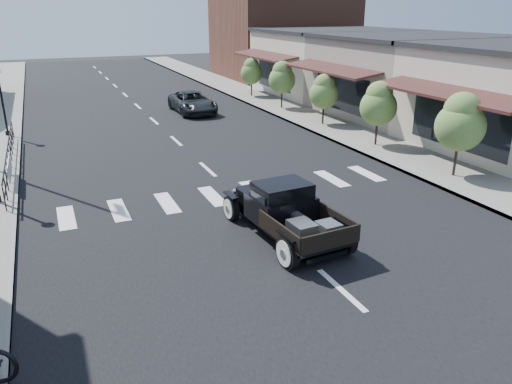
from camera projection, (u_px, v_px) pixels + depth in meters
name	position (u px, v px, depth m)	size (l,w,h in m)	color
ground	(284.00, 239.00, 14.18)	(120.00, 120.00, 0.00)	black
road	(162.00, 128.00, 27.10)	(14.00, 80.00, 0.02)	black
road_markings	(187.00, 151.00, 22.79)	(12.00, 60.00, 0.06)	silver
sidewalk_right	(300.00, 115.00, 30.22)	(3.00, 80.00, 0.15)	gray
storefront_mid	(412.00, 77.00, 30.14)	(10.00, 9.00, 4.50)	gray
storefront_far	(334.00, 63.00, 37.90)	(10.00, 9.00, 4.50)	beige
far_building_right	(282.00, 38.00, 46.26)	(11.00, 10.00, 7.00)	brown
railing	(9.00, 155.00, 19.87)	(0.08, 10.00, 1.00)	black
banner	(11.00, 174.00, 18.24)	(0.04, 2.20, 0.60)	silver
lamp_post_c	(2.00, 101.00, 24.50)	(0.36, 0.36, 3.45)	black
small_tree_a	(459.00, 136.00, 18.56)	(1.83, 1.83, 3.05)	#557536
small_tree_b	(378.00, 115.00, 22.88)	(1.69, 1.69, 2.82)	#557536
small_tree_c	(324.00, 100.00, 27.11)	(1.56, 1.56, 2.60)	#557536
small_tree_d	(282.00, 85.00, 31.53)	(1.69, 1.69, 2.81)	#557536
small_tree_e	(251.00, 78.00, 35.88)	(1.54, 1.54, 2.57)	#557536
hotrod_pickup	(285.00, 211.00, 14.02)	(2.17, 4.65, 1.61)	black
second_car	(193.00, 103.00, 30.90)	(2.15, 4.66, 1.29)	black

